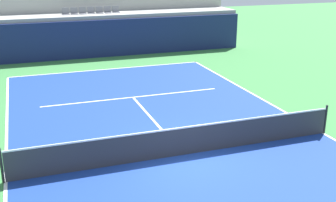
% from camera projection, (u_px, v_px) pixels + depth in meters
% --- Properties ---
extents(ground_plane, '(80.00, 80.00, 0.00)m').
position_uv_depth(ground_plane, '(184.00, 155.00, 13.88)').
color(ground_plane, '#387A3D').
extents(court_surface, '(11.00, 24.00, 0.01)m').
position_uv_depth(court_surface, '(184.00, 155.00, 13.88)').
color(court_surface, navy).
rests_on(court_surface, ground_plane).
extents(baseline_far, '(11.00, 0.10, 0.00)m').
position_uv_depth(baseline_far, '(108.00, 69.00, 24.57)').
color(baseline_far, white).
rests_on(baseline_far, court_surface).
extents(sideline_left, '(0.10, 24.00, 0.00)m').
position_uv_depth(sideline_left, '(6.00, 182.00, 12.17)').
color(sideline_left, white).
rests_on(sideline_left, court_surface).
extents(sideline_right, '(0.10, 24.00, 0.00)m').
position_uv_depth(sideline_right, '(323.00, 133.00, 15.59)').
color(sideline_right, white).
rests_on(sideline_right, court_surface).
extents(service_line_far, '(8.26, 0.10, 0.00)m').
position_uv_depth(service_line_far, '(133.00, 97.00, 19.61)').
color(service_line_far, white).
rests_on(service_line_far, court_surface).
extents(centre_service_line, '(0.10, 6.40, 0.00)m').
position_uv_depth(centre_service_line, '(154.00, 121.00, 16.74)').
color(centre_service_line, white).
rests_on(centre_service_line, court_surface).
extents(back_wall, '(19.93, 0.30, 2.38)m').
position_uv_depth(back_wall, '(96.00, 39.00, 27.23)').
color(back_wall, navy).
rests_on(back_wall, ground_plane).
extents(stands_tier_lower, '(19.93, 2.40, 2.62)m').
position_uv_depth(stands_tier_lower, '(93.00, 34.00, 28.39)').
color(stands_tier_lower, '#9E9E99').
rests_on(stands_tier_lower, ground_plane).
extents(stands_tier_upper, '(19.93, 2.40, 3.64)m').
position_uv_depth(stands_tier_upper, '(86.00, 21.00, 30.38)').
color(stands_tier_upper, '#9E9E99').
rests_on(stands_tier_upper, ground_plane).
extents(seating_row_lower, '(3.74, 0.44, 0.44)m').
position_uv_depth(seating_row_lower, '(91.00, 12.00, 28.02)').
color(seating_row_lower, slate).
rests_on(seating_row_lower, stands_tier_lower).
extents(tennis_net, '(11.08, 0.08, 1.07)m').
position_uv_depth(tennis_net, '(184.00, 141.00, 13.72)').
color(tennis_net, black).
rests_on(tennis_net, court_surface).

